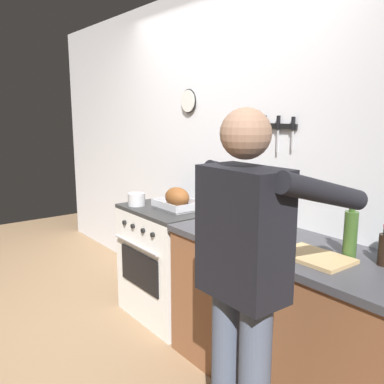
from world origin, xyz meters
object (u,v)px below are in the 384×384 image
object	(u,v)px
person_cook	(246,274)
bottle_olive_oil	(351,233)
saucepan	(137,199)
cutting_board	(315,257)
stove	(173,261)
bottle_cooking_oil	(278,219)
roasting_pan	(177,199)

from	to	relation	value
person_cook	bottle_olive_oil	distance (m)	0.69
saucepan	cutting_board	xyz separation A→B (m)	(1.63, 0.11, -0.04)
bottle_olive_oil	stove	bearing A→B (deg)	-177.17
saucepan	cutting_board	size ratio (longest dim) A/B	0.38
stove	bottle_olive_oil	bearing A→B (deg)	2.83
saucepan	bottle_cooking_oil	distance (m)	1.26
saucepan	bottle_cooking_oil	xyz separation A→B (m)	(1.23, 0.28, 0.05)
stove	person_cook	distance (m)	1.64
roasting_pan	person_cook	bearing A→B (deg)	-23.81
roasting_pan	cutting_board	distance (m)	1.35
saucepan	person_cook	bearing A→B (deg)	-13.88
person_cook	saucepan	size ratio (longest dim) A/B	12.03
roasting_pan	bottle_cooking_oil	distance (m)	0.95
roasting_pan	bottle_olive_oil	xyz separation A→B (m)	(1.44, 0.08, 0.06)
person_cook	bottle_cooking_oil	size ratio (longest dim) A/B	6.75
stove	bottle_olive_oil	xyz separation A→B (m)	(1.50, 0.07, 0.58)
roasting_pan	saucepan	xyz separation A→B (m)	(-0.29, -0.20, -0.02)
saucepan	cutting_board	bearing A→B (deg)	3.82
stove	bottle_olive_oil	size ratio (longest dim) A/B	2.90
person_cook	saucepan	world-z (taller)	person_cook
stove	bottle_cooking_oil	xyz separation A→B (m)	(1.01, 0.08, 0.55)
bottle_cooking_oil	person_cook	bearing A→B (deg)	-57.99
stove	roasting_pan	world-z (taller)	roasting_pan
person_cook	bottle_olive_oil	bearing A→B (deg)	-18.46
cutting_board	stove	bearing A→B (deg)	176.41
saucepan	bottle_cooking_oil	size ratio (longest dim) A/B	0.56
roasting_pan	cutting_board	world-z (taller)	roasting_pan
bottle_olive_oil	bottle_cooking_oil	bearing A→B (deg)	179.14
saucepan	bottle_olive_oil	xyz separation A→B (m)	(1.72, 0.27, 0.08)
cutting_board	bottle_cooking_oil	xyz separation A→B (m)	(-0.40, 0.17, 0.09)
person_cook	bottle_cooking_oil	bearing A→B (deg)	18.93
stove	saucepan	world-z (taller)	saucepan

